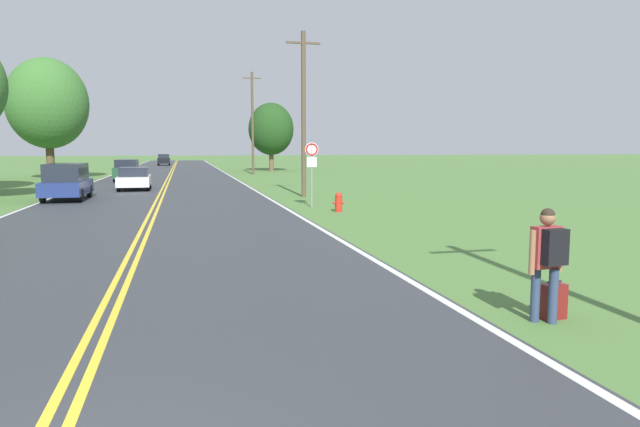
% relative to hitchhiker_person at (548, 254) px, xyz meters
% --- Properties ---
extents(hitchhiker_person, '(0.58, 0.42, 1.73)m').
position_rel_hitchhiker_person_xyz_m(hitchhiker_person, '(0.00, 0.00, 0.00)').
color(hitchhiker_person, navy).
rests_on(hitchhiker_person, ground).
extents(suitcase, '(0.40, 0.23, 0.59)m').
position_rel_hitchhiker_person_xyz_m(suitcase, '(0.26, 0.17, -0.78)').
color(suitcase, maroon).
rests_on(suitcase, ground).
extents(fire_hydrant, '(0.46, 0.30, 0.80)m').
position_rel_hitchhiker_person_xyz_m(fire_hydrant, '(0.96, 15.16, -0.65)').
color(fire_hydrant, red).
rests_on(fire_hydrant, ground).
extents(traffic_sign, '(0.60, 0.10, 2.84)m').
position_rel_hitchhiker_person_xyz_m(traffic_sign, '(0.32, 17.30, 1.10)').
color(traffic_sign, gray).
rests_on(traffic_sign, ground).
extents(utility_pole_midground, '(1.80, 0.24, 8.64)m').
position_rel_hitchhiker_person_xyz_m(utility_pole_midground, '(1.06, 22.54, 3.42)').
color(utility_pole_midground, brown).
rests_on(utility_pole_midground, ground).
extents(utility_pole_far, '(1.80, 0.24, 9.98)m').
position_rel_hitchhiker_person_xyz_m(utility_pole_far, '(1.57, 49.42, 4.09)').
color(utility_pole_far, brown).
rests_on(utility_pole_far, ground).
extents(tree_behind_sign, '(6.53, 6.53, 10.07)m').
position_rel_hitchhiker_person_xyz_m(tree_behind_sign, '(-16.08, 44.98, 5.23)').
color(tree_behind_sign, brown).
rests_on(tree_behind_sign, ground).
extents(tree_right_cluster, '(5.12, 5.12, 7.70)m').
position_rel_hitchhiker_person_xyz_m(tree_right_cluster, '(4.65, 57.63, 3.68)').
color(tree_right_cluster, brown).
rests_on(tree_right_cluster, ground).
extents(car_dark_blue_suv_approaching, '(1.90, 4.50, 1.84)m').
position_rel_hitchhiker_person_xyz_m(car_dark_blue_suv_approaching, '(-10.91, 23.48, -0.10)').
color(car_dark_blue_suv_approaching, black).
rests_on(car_dark_blue_suv_approaching, ground).
extents(car_white_sedan_mid_near, '(2.00, 4.35, 1.42)m').
position_rel_hitchhiker_person_xyz_m(car_white_sedan_mid_near, '(-8.19, 30.06, -0.33)').
color(car_white_sedan_mid_near, black).
rests_on(car_white_sedan_mid_near, ground).
extents(car_dark_green_suv_mid_far, '(1.80, 3.98, 1.72)m').
position_rel_hitchhiker_person_xyz_m(car_dark_green_suv_mid_far, '(-9.47, 39.61, -0.15)').
color(car_dark_green_suv_mid_far, black).
rests_on(car_dark_green_suv_mid_far, ground).
extents(car_champagne_hatchback_receding, '(2.00, 4.28, 1.36)m').
position_rel_hitchhiker_person_xyz_m(car_champagne_hatchback_receding, '(-10.10, 48.16, -0.31)').
color(car_champagne_hatchback_receding, black).
rests_on(car_champagne_hatchback_receding, ground).
extents(car_black_suv_distant, '(1.82, 3.99, 1.70)m').
position_rel_hitchhiker_person_xyz_m(car_black_suv_distant, '(-8.00, 82.26, -0.16)').
color(car_black_suv_distant, black).
rests_on(car_black_suv_distant, ground).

